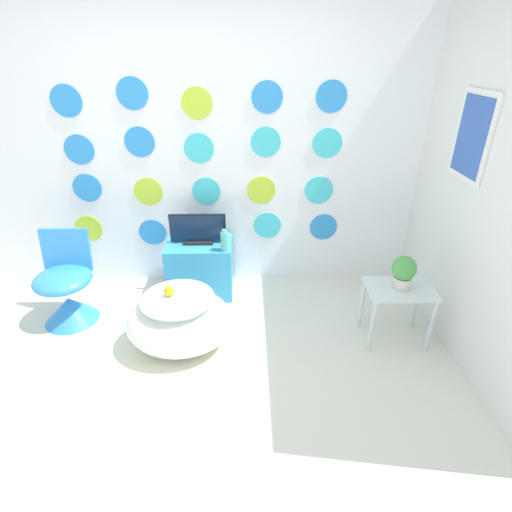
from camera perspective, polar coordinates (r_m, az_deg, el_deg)
The scene contains 12 objects.
ground_plane at distance 2.80m, azimuth -9.63°, elevation -21.18°, with size 12.00×12.00×0.00m, color silver.
wall_back_dotted at distance 3.63m, azimuth -7.74°, elevation 14.90°, with size 4.88×0.05×2.60m.
wall_right at distance 3.18m, azimuth 28.69°, elevation 10.08°, with size 0.06×2.69×2.60m.
rug at distance 3.16m, azimuth -10.98°, elevation -14.24°, with size 1.32×0.85×0.01m.
bathtub at distance 3.14m, azimuth -10.83°, elevation -9.15°, with size 0.81×0.67×0.46m.
rubber_duck at distance 3.01m, azimuth -12.35°, elevation -4.86°, with size 0.08×0.08×0.09m.
chair at distance 3.71m, azimuth -25.40°, elevation -4.81°, with size 0.47×0.47×0.77m.
tv_cabinet at distance 3.77m, azimuth -7.92°, elevation -1.63°, with size 0.59×0.43×0.52m.
tv at distance 3.60m, azimuth -8.31°, elevation 3.64°, with size 0.50×0.12×0.28m.
vase at distance 3.45m, azimuth -4.51°, elevation 2.15°, with size 0.07×0.07×0.20m.
side_table at distance 3.26m, azimuth 19.68°, elevation -5.50°, with size 0.50×0.35×0.48m.
potted_plant_left at distance 3.15m, azimuth 20.34°, elevation -2.04°, with size 0.18×0.18×0.26m.
Camera 1 is at (0.40, -1.81, 2.10)m, focal length 28.00 mm.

